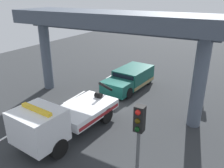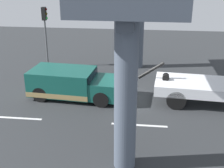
% 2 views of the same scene
% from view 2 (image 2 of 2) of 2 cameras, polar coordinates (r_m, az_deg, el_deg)
% --- Properties ---
extents(ground_plane, '(60.00, 40.00, 0.10)m').
position_cam_2_polar(ground_plane, '(16.64, 5.56, -3.21)').
color(ground_plane, '#2D3033').
extents(lane_stripe_west, '(2.60, 0.16, 0.01)m').
position_cam_2_polar(lane_stripe_west, '(15.37, -17.87, -6.18)').
color(lane_stripe_west, silver).
rests_on(lane_stripe_west, ground).
extents(lane_stripe_mid, '(2.60, 0.16, 0.01)m').
position_cam_2_polar(lane_stripe_mid, '(14.07, 5.23, -7.82)').
color(lane_stripe_mid, silver).
rests_on(lane_stripe_mid, ground).
extents(towed_van_green, '(5.35, 2.58, 1.58)m').
position_cam_2_polar(towed_van_green, '(16.80, -7.53, 0.03)').
color(towed_van_green, '#145147').
rests_on(towed_van_green, ground).
extents(traffic_light_near, '(0.39, 0.32, 4.29)m').
position_cam_2_polar(traffic_light_near, '(21.90, -12.65, 11.12)').
color(traffic_light_near, '#515456').
rests_on(traffic_light_near, ground).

